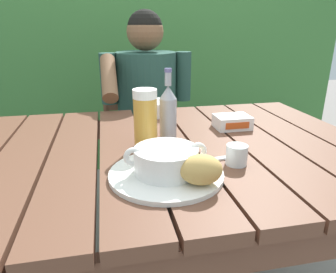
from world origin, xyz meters
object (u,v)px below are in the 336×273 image
at_px(serving_plate, 166,174).
at_px(butter_tub, 232,122).
at_px(person_eating, 147,107).
at_px(beer_glass, 145,118).
at_px(chair_near_diner, 144,134).
at_px(soup_bowl, 166,159).
at_px(water_glass_small, 237,155).
at_px(table_knife, 213,159).
at_px(diner_bowl, 159,108).
at_px(beer_bottle, 168,112).
at_px(bread_roll, 201,170).

distance_m(serving_plate, butter_tub, 0.46).
bearing_deg(person_eating, beer_glass, -98.32).
relative_size(chair_near_diner, soup_bowl, 4.56).
xyz_separation_m(chair_near_diner, butter_tub, (0.24, -0.77, 0.30)).
distance_m(serving_plate, water_glass_small, 0.21).
relative_size(water_glass_small, table_knife, 0.35).
xyz_separation_m(soup_bowl, beer_glass, (-0.02, 0.22, 0.05)).
bearing_deg(water_glass_small, soup_bowl, -171.54).
bearing_deg(serving_plate, diner_bowl, 81.77).
distance_m(person_eating, soup_bowl, 0.92).
distance_m(chair_near_diner, person_eating, 0.30).
height_order(beer_bottle, table_knife, beer_bottle).
height_order(butter_tub, diner_bowl, diner_bowl).
xyz_separation_m(bread_roll, beer_glass, (-0.09, 0.30, 0.04)).
relative_size(beer_glass, table_knife, 1.07).
xyz_separation_m(serving_plate, diner_bowl, (0.08, 0.57, 0.02)).
bearing_deg(butter_tub, serving_plate, -133.66).
height_order(bread_roll, beer_glass, beer_glass).
height_order(bread_roll, table_knife, bread_roll).
bearing_deg(diner_bowl, chair_near_diner, 90.00).
height_order(soup_bowl, beer_bottle, beer_bottle).
relative_size(water_glass_small, diner_bowl, 0.41).
height_order(person_eating, water_glass_small, person_eating).
bearing_deg(table_knife, diner_bowl, 97.64).
bearing_deg(table_knife, beer_glass, 138.83).
distance_m(chair_near_diner, beer_bottle, 0.93).
xyz_separation_m(chair_near_diner, soup_bowl, (-0.08, -1.11, 0.32)).
xyz_separation_m(butter_tub, diner_bowl, (-0.24, 0.24, 0.01)).
xyz_separation_m(beer_bottle, water_glass_small, (0.15, -0.23, -0.07)).
relative_size(butter_tub, table_knife, 0.75).
distance_m(serving_plate, diner_bowl, 0.58).
height_order(chair_near_diner, table_knife, chair_near_diner).
distance_m(bread_roll, diner_bowl, 0.65).
xyz_separation_m(person_eating, butter_tub, (0.24, -0.58, 0.07)).
xyz_separation_m(chair_near_diner, person_eating, (-0.00, -0.20, 0.23)).
distance_m(chair_near_diner, butter_tub, 0.86).
bearing_deg(table_knife, person_eating, 94.79).
distance_m(soup_bowl, table_knife, 0.17).
bearing_deg(soup_bowl, chair_near_diner, 85.73).
distance_m(soup_bowl, beer_glass, 0.22).
height_order(bread_roll, beer_bottle, beer_bottle).
height_order(person_eating, bread_roll, person_eating).
relative_size(serving_plate, beer_glass, 1.60).
relative_size(bread_roll, butter_tub, 0.87).
bearing_deg(bread_roll, diner_bowl, 88.59).
bearing_deg(soup_bowl, bread_roll, -49.40).
xyz_separation_m(serving_plate, soup_bowl, (0.00, 0.00, 0.04)).
bearing_deg(table_knife, soup_bowl, -156.39).
relative_size(soup_bowl, beer_glass, 1.16).
xyz_separation_m(bread_roll, butter_tub, (0.25, 0.41, -0.02)).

